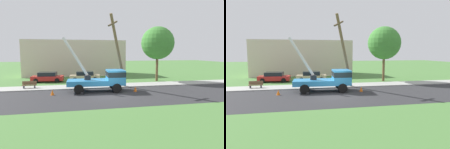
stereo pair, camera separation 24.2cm
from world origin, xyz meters
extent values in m
plane|color=#477538|center=(0.00, 12.00, 0.00)|extent=(120.00, 120.00, 0.00)
cube|color=#2B2B2D|center=(0.00, 0.00, 0.00)|extent=(80.00, 8.39, 0.01)
cube|color=#9E9E99|center=(0.00, 5.60, 0.05)|extent=(80.00, 2.82, 0.10)
cube|color=#2D84C6|center=(-1.96, 2.65, 1.02)|extent=(4.42, 2.62, 0.55)
cube|color=#2D84C6|center=(1.13, 2.48, 1.55)|extent=(2.02, 2.50, 1.60)
cube|color=#19232D|center=(1.13, 2.48, 1.90)|extent=(2.04, 2.52, 0.56)
cylinder|color=black|center=(-1.94, 2.64, 1.55)|extent=(0.70, 0.70, 0.50)
cylinder|color=silver|center=(-3.18, 3.36, 3.85)|extent=(2.82, 1.79, 4.26)
cube|color=black|center=(-2.64, 1.23, 0.10)|extent=(0.32, 0.32, 0.20)
cube|color=black|center=(-2.49, 4.12, 0.10)|extent=(0.32, 0.32, 0.20)
cylinder|color=black|center=(1.03, 1.29, 0.50)|extent=(1.00, 0.30, 1.00)
cylinder|color=black|center=(1.15, 3.68, 0.50)|extent=(1.00, 0.30, 1.00)
cylinder|color=black|center=(-2.93, 1.49, 0.50)|extent=(1.00, 0.30, 1.00)
cylinder|color=black|center=(-2.81, 3.89, 0.50)|extent=(1.00, 0.30, 1.00)
cylinder|color=brown|center=(1.73, 3.51, 4.19)|extent=(2.72, 2.79, 8.50)
cube|color=brown|center=(0.87, 2.61, 7.37)|extent=(1.32, 1.36, 0.81)
cone|color=orange|center=(3.19, 1.64, 0.28)|extent=(0.36, 0.36, 0.56)
cone|color=orange|center=(-5.56, 1.57, 0.28)|extent=(0.36, 0.36, 0.56)
cone|color=orange|center=(1.97, 3.56, 0.28)|extent=(0.36, 0.36, 0.56)
cube|color=#B21E1E|center=(-7.01, 10.72, 0.55)|extent=(4.55, 2.22, 0.65)
cube|color=black|center=(-7.01, 10.72, 1.15)|extent=(2.61, 1.89, 0.55)
cylinder|color=black|center=(-5.66, 9.68, 0.32)|extent=(0.64, 0.22, 0.64)
cylinder|color=black|center=(-5.48, 11.47, 0.32)|extent=(0.64, 0.22, 0.64)
cylinder|color=black|center=(-8.55, 9.97, 0.32)|extent=(0.64, 0.22, 0.64)
cylinder|color=black|center=(-8.37, 11.76, 0.32)|extent=(0.64, 0.22, 0.64)
cube|color=tan|center=(-1.68, 10.64, 0.55)|extent=(4.50, 2.07, 0.65)
cube|color=black|center=(-1.68, 10.64, 1.15)|extent=(2.56, 1.80, 0.55)
cylinder|color=black|center=(-0.28, 9.65, 0.32)|extent=(0.64, 0.22, 0.64)
cylinder|color=black|center=(-0.17, 11.45, 0.32)|extent=(0.64, 0.22, 0.64)
cylinder|color=black|center=(-3.18, 9.83, 0.32)|extent=(0.64, 0.22, 0.64)
cylinder|color=black|center=(-3.07, 11.63, 0.32)|extent=(0.64, 0.22, 0.64)
cube|color=brown|center=(-8.52, 5.60, 0.45)|extent=(1.60, 0.44, 0.06)
cube|color=brown|center=(-8.52, 5.80, 0.70)|extent=(1.60, 0.06, 0.40)
cube|color=#333338|center=(-9.12, 5.60, 0.23)|extent=(0.10, 0.40, 0.45)
cube|color=#333338|center=(-7.92, 5.60, 0.23)|extent=(0.10, 0.40, 0.45)
cylinder|color=brown|center=(8.84, 8.45, 2.62)|extent=(0.36, 0.36, 5.24)
sphere|color=#3D7F33|center=(8.84, 8.45, 5.62)|extent=(4.79, 4.79, 4.79)
cube|color=beige|center=(-2.83, 19.06, 3.20)|extent=(18.00, 6.00, 6.40)
camera|label=1|loc=(-3.63, -18.39, 4.34)|focal=31.18mm
camera|label=2|loc=(-3.39, -18.44, 4.34)|focal=31.18mm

